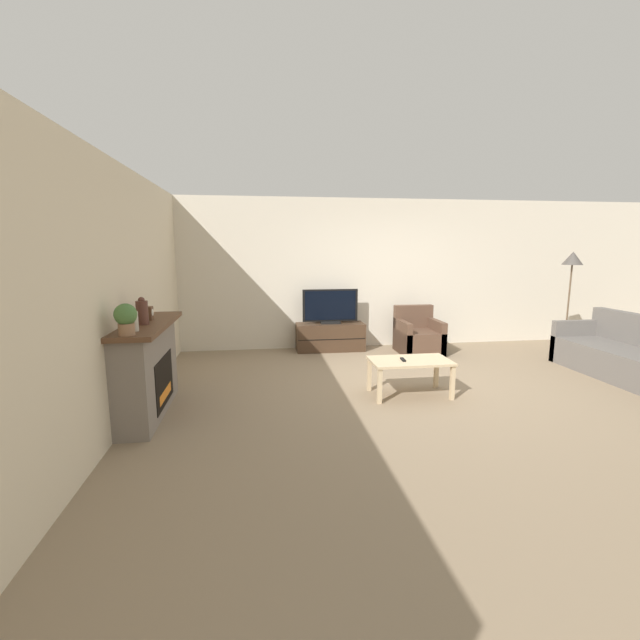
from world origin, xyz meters
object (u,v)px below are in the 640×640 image
fireplace (148,368)px  mantel_vase_centre_left (142,312)px  mantel_clock (149,313)px  floor_lamp (572,266)px  couch (630,358)px  armchair (418,337)px  coffee_table (410,365)px  tv_stand (330,337)px  remote (403,360)px  mantel_vase_left (132,321)px  tv (330,308)px  potted_plant (126,318)px

fireplace → mantel_vase_centre_left: (0.02, -0.12, 0.64)m
mantel_clock → floor_lamp: floor_lamp is taller
fireplace → couch: bearing=3.7°
mantel_clock → armchair: 4.56m
mantel_vase_centre_left → coffee_table: mantel_vase_centre_left is taller
tv_stand → remote: (0.49, -2.49, 0.22)m
mantel_vase_centre_left → couch: 6.45m
tv_stand → remote: bearing=-78.8°
floor_lamp → mantel_vase_left: bearing=-160.4°
armchair → couch: 3.04m
mantel_vase_left → armchair: 4.90m
coffee_table → floor_lamp: size_ratio=0.56×
tv → floor_lamp: (3.99, -0.83, 0.75)m
mantel_vase_centre_left → armchair: mantel_vase_centre_left is taller
potted_plant → armchair: 5.02m
remote → floor_lamp: 4.01m
couch → fireplace: bearing=-176.3°
fireplace → tv: (2.48, 2.65, 0.25)m
remote → floor_lamp: floor_lamp is taller
floor_lamp → mantel_vase_centre_left: bearing=-163.2°
mantel_vase_centre_left → couch: (6.37, 0.53, -0.88)m
remote → mantel_clock: bearing=-174.7°
mantel_vase_centre_left → coffee_table: 3.16m
tv_stand → remote: 2.55m
tv_stand → armchair: (1.50, -0.38, 0.03)m
mantel_vase_left → couch: mantel_vase_left is taller
mantel_vase_left → floor_lamp: size_ratio=0.13×
fireplace → remote: fireplace is taller
coffee_table → potted_plant: bearing=-164.3°
tv_stand → tv: 0.53m
floor_lamp → couch: bearing=-93.3°
mantel_vase_centre_left → floor_lamp: 6.74m
mantel_vase_left → fireplace: bearing=92.0°
potted_plant → remote: (2.95, 0.84, -0.73)m
tv_stand → armchair: bearing=-14.3°
coffee_table → armchair: bearing=66.5°
fireplace → mantel_clock: bearing=83.8°
mantel_vase_centre_left → tv: mantel_vase_centre_left is taller
mantel_vase_centre_left → potted_plant: potted_plant is taller
mantel_vase_left → tv_stand: mantel_vase_left is taller
mantel_vase_left → potted_plant: size_ratio=0.77×
tv_stand → floor_lamp: floor_lamp is taller
fireplace → remote: bearing=3.1°
armchair → couch: bearing=-37.7°
fireplace → mantel_vase_left: 0.78m
mantel_clock → tv: size_ratio=0.15×
tv → mantel_vase_centre_left: bearing=-131.6°
mantel_vase_left → potted_plant: potted_plant is taller
remote → floor_lamp: (3.50, 1.66, 1.06)m
potted_plant → tv_stand: potted_plant is taller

